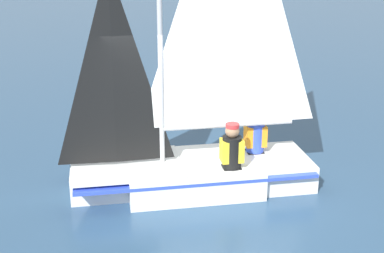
{
  "coord_description": "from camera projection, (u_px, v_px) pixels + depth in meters",
  "views": [
    {
      "loc": [
        4.09,
        6.76,
        3.85
      ],
      "look_at": [
        0.0,
        0.0,
        1.04
      ],
      "focal_mm": 50.0,
      "sensor_mm": 36.0,
      "label": 1
    }
  ],
  "objects": [
    {
      "name": "ground_plane",
      "position": [
        192.0,
        186.0,
        8.73
      ],
      "size": [
        260.0,
        260.0,
        0.0
      ],
      "primitive_type": "plane",
      "color": "#2D4C6B"
    },
    {
      "name": "sailboat_main",
      "position": [
        195.0,
        142.0,
        8.48
      ],
      "size": [
        4.02,
        2.69,
        5.38
      ],
      "rotation": [
        0.0,
        0.0,
        5.91
      ],
      "color": "white",
      "rests_on": "ground_plane"
    },
    {
      "name": "sailor_helm",
      "position": [
        232.0,
        156.0,
        8.3
      ],
      "size": [
        0.41,
        0.39,
        1.16
      ],
      "rotation": [
        0.0,
        0.0,
        5.91
      ],
      "color": "black",
      "rests_on": "ground_plane"
    },
    {
      "name": "sailor_crew",
      "position": [
        255.0,
        141.0,
        8.92
      ],
      "size": [
        0.41,
        0.39,
        1.16
      ],
      "rotation": [
        0.0,
        0.0,
        5.91
      ],
      "color": "black",
      "rests_on": "ground_plane"
    }
  ]
}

